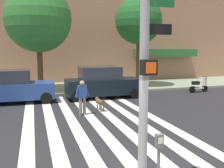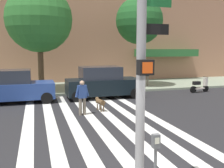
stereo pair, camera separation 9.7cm
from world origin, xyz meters
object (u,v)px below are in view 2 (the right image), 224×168
parked_car_behind_first (12,87)px  dog_on_leash (100,102)px  pedestrian_bystander (147,75)px  parked_car_third_in_line (102,83)px  street_tree_middle (139,21)px  traffic_light_pole (143,25)px  pedestrian_dog_walker (82,96)px  parking_meter_curbside (155,159)px  parked_scooter (200,86)px  street_tree_nearest (39,19)px

parked_car_behind_first → dog_on_leash: parked_car_behind_first is taller
pedestrian_bystander → parked_car_behind_first: bearing=-163.2°
dog_on_leash → parked_car_third_in_line: bearing=73.3°
street_tree_middle → pedestrian_bystander: street_tree_middle is taller
traffic_light_pole → street_tree_middle: 15.74m
parked_car_behind_first → pedestrian_dog_walker: 5.20m
traffic_light_pole → street_tree_middle: bearing=67.4°
parked_car_behind_first → pedestrian_bystander: 10.25m
parking_meter_curbside → pedestrian_dog_walker: 7.49m
parked_car_third_in_line → parked_scooter: parked_car_third_in_line is taller
pedestrian_dog_walker → dog_on_leash: size_ratio=1.62×
parked_car_behind_first → parked_scooter: (12.64, -0.03, -0.43)m
parked_car_behind_first → parked_car_third_in_line: bearing=-0.0°
traffic_light_pole → parked_car_behind_first: 11.93m
parked_car_third_in_line → pedestrian_bystander: 5.33m
parked_car_behind_first → dog_on_leash: bearing=-37.3°
parked_car_behind_first → pedestrian_bystander: bearing=16.8°
pedestrian_dog_walker → street_tree_middle: bearing=50.9°
traffic_light_pole → parked_scooter: size_ratio=3.55×
pedestrian_bystander → traffic_light_pole: bearing=-114.9°
parked_scooter → street_tree_nearest: (-10.93, 3.18, 4.66)m
street_tree_nearest → traffic_light_pole: bearing=-83.9°
parking_meter_curbside → dog_on_leash: (0.96, 8.10, -0.59)m
traffic_light_pole → street_tree_nearest: size_ratio=0.79×
dog_on_leash → traffic_light_pole: bearing=-98.3°
parked_scooter → street_tree_nearest: 12.30m
parked_car_third_in_line → street_tree_middle: size_ratio=0.66×
parking_meter_curbside → parked_car_third_in_line: (1.96, 11.44, -0.07)m
dog_on_leash → pedestrian_bystander: bearing=49.3°
parking_meter_curbside → pedestrian_bystander: pedestrian_bystander is taller
parked_car_behind_first → street_tree_middle: size_ratio=0.66×
street_tree_middle → parked_scooter: bearing=-44.2°
parked_scooter → street_tree_middle: size_ratio=0.23×
parked_car_third_in_line → street_tree_nearest: (-3.67, 3.14, 4.18)m
parked_car_third_in_line → parked_scooter: 7.27m
pedestrian_dog_walker → dog_on_leash: bearing=31.5°
parked_car_third_in_line → street_tree_nearest: street_tree_nearest is taller
parked_car_third_in_line → parked_scooter: (7.25, -0.03, -0.48)m
parked_scooter → pedestrian_bystander: 4.16m
parked_car_third_in_line → dog_on_leash: bearing=-106.7°
street_tree_nearest → pedestrian_dog_walker: bearing=-76.8°
parked_car_third_in_line → street_tree_middle: (3.86, 3.26, 4.33)m
pedestrian_dog_walker → pedestrian_bystander: size_ratio=1.00×
parked_scooter → traffic_light_pole: bearing=-130.1°
parking_meter_curbside → street_tree_middle: 16.38m
parking_meter_curbside → dog_on_leash: parking_meter_curbside is taller
traffic_light_pole → street_tree_middle: size_ratio=0.83×
parked_car_behind_first → dog_on_leash: (4.38, -3.34, -0.47)m
parked_scooter → parked_car_behind_first: bearing=179.9°
parked_scooter → pedestrian_dog_walker: pedestrian_dog_walker is taller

